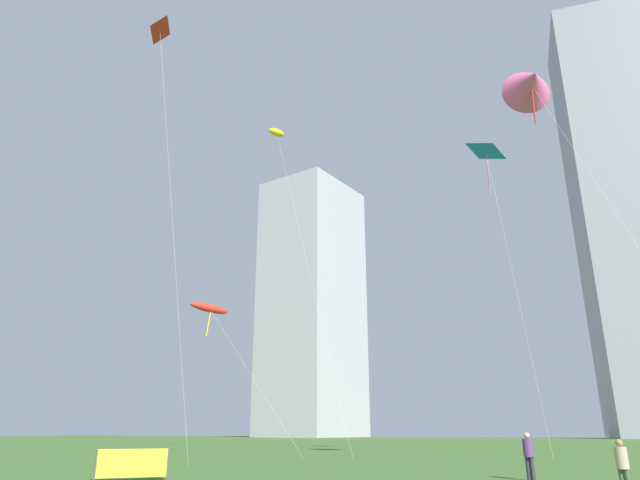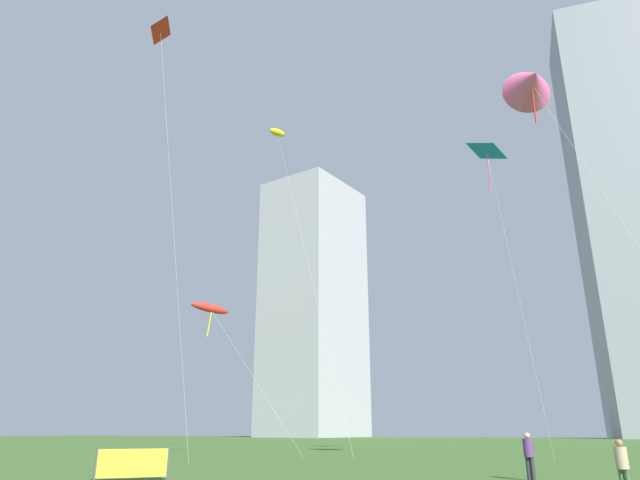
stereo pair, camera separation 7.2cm
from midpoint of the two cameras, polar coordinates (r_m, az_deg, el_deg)
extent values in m
cylinder|color=tan|center=(20.52, 28.42, -18.92)|extent=(0.37, 0.37, 0.64)
sphere|color=#997051|center=(20.51, 28.23, -17.74)|extent=(0.22, 0.22, 0.22)
cylinder|color=#2D2D33|center=(25.74, 20.53, -20.98)|extent=(0.17, 0.17, 0.89)
cylinder|color=#2D2D33|center=(25.67, 20.93, -20.94)|extent=(0.17, 0.17, 0.89)
cylinder|color=#593372|center=(25.67, 20.52, -19.20)|extent=(0.41, 0.41, 0.70)
sphere|color=tan|center=(25.66, 20.40, -18.16)|extent=(0.24, 0.24, 0.24)
cylinder|color=silver|center=(44.59, 19.41, -4.50)|extent=(2.31, 2.11, 24.17)
pyramid|color=blue|center=(49.76, 16.65, 8.72)|extent=(3.20, 2.96, 0.98)
cylinder|color=#E5598C|center=(48.85, 16.87, 6.50)|extent=(0.20, 0.51, 3.56)
cylinder|color=silver|center=(44.57, -6.68, -13.80)|extent=(7.95, 1.09, 11.33)
ellipsoid|color=red|center=(46.89, -11.06, -6.82)|extent=(1.96, 3.84, 0.81)
cylinder|color=yellow|center=(46.65, -11.16, -8.39)|extent=(0.33, 0.18, 2.01)
cylinder|color=silver|center=(36.61, -14.66, 1.46)|extent=(2.86, 3.00, 28.38)
pyramid|color=red|center=(43.27, -15.88, 19.84)|extent=(1.93, 1.74, 0.82)
cylinder|color=silver|center=(47.38, -1.00, -3.17)|extent=(7.93, 2.26, 29.28)
ellipsoid|color=yellow|center=(55.50, -4.32, 10.85)|extent=(1.32, 2.23, 0.99)
cylinder|color=silver|center=(30.17, 28.21, 2.08)|extent=(5.59, 10.59, 23.03)
cone|color=#E5598C|center=(39.67, 20.72, 14.74)|extent=(3.63, 3.04, 3.13)
cylinder|color=red|center=(38.87, 20.99, 12.82)|extent=(0.14, 0.59, 2.48)
cube|color=#A8A8AD|center=(157.47, -0.63, -6.64)|extent=(26.10, 29.12, 69.71)
cube|color=gray|center=(162.38, 29.00, 2.76)|extent=(24.70, 26.31, 109.69)
cylinder|color=#4C4C4C|center=(25.20, -15.13, -21.12)|extent=(0.08, 0.08, 1.26)
cylinder|color=#4C4C4C|center=(24.99, -21.77, -20.51)|extent=(0.08, 0.08, 1.26)
cube|color=yellow|center=(25.06, -18.43, -20.73)|extent=(2.03, 1.89, 1.06)
camera|label=1|loc=(0.04, -89.92, -0.03)|focal=31.44mm
camera|label=2|loc=(0.04, 90.08, 0.03)|focal=31.44mm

